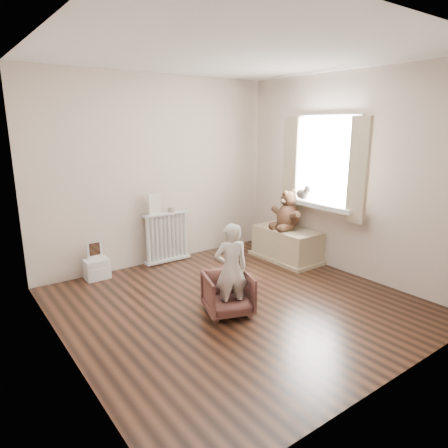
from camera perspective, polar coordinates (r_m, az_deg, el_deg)
floor at (r=4.55m, az=1.86°, el=-11.24°), size 3.60×3.60×0.01m
ceiling at (r=4.16m, az=2.16°, el=23.15°), size 3.60×3.60×0.01m
back_wall at (r=5.67m, az=-9.39°, el=7.39°), size 3.60×0.02×2.60m
front_wall at (r=2.98m, az=23.85°, el=0.37°), size 3.60×0.02×2.60m
left_wall at (r=3.38m, az=-22.83°, el=1.95°), size 0.02×3.60×2.60m
right_wall at (r=5.45m, az=17.18°, el=6.68°), size 0.02×3.60×2.60m
window at (r=5.58m, az=14.56°, el=8.58°), size 0.03×0.90×1.10m
window_sill at (r=5.60m, az=13.61°, el=2.64°), size 0.22×1.10×0.06m
curtain_left at (r=5.16m, az=18.64°, el=7.20°), size 0.06×0.26×1.30m
curtain_right at (r=5.89m, az=9.52°, el=8.51°), size 0.06×0.26×1.30m
radiator at (r=5.76m, az=-8.16°, el=-1.70°), size 0.69×0.13×0.73m
paper_doll at (r=5.57m, az=-9.87°, el=2.86°), size 0.18×0.02×0.29m
tin_a at (r=5.71m, az=-7.50°, el=2.06°), size 0.11×0.11×0.07m
toy_vanity at (r=5.38m, az=-17.81°, el=-4.68°), size 0.30×0.22×0.47m
armchair at (r=4.24m, az=0.58°, el=-9.92°), size 0.60×0.61×0.44m
child at (r=4.09m, az=1.01°, el=-6.49°), size 0.41×0.33×0.97m
toy_bench at (r=5.95m, az=8.93°, el=-3.11°), size 0.52×0.98×0.46m
teddy_bear at (r=5.84m, az=9.13°, el=1.32°), size 0.46×0.36×0.56m
plush_cat at (r=5.77m, az=11.21°, el=4.42°), size 0.19×0.28×0.22m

